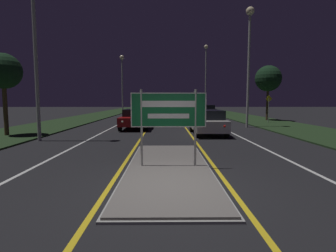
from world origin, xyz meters
TOP-DOWN VIEW (x-y plane):
  - ground_plane at (0.00, 0.00)m, footprint 160.00×160.00m
  - median_island at (0.00, 1.74)m, footprint 2.51×7.25m
  - verge_left at (-9.50, 20.00)m, footprint 5.00×100.00m
  - verge_right at (9.50, 20.00)m, footprint 5.00×100.00m
  - centre_line_yellow_left at (-1.45, 25.00)m, footprint 0.12×70.00m
  - centre_line_yellow_right at (1.45, 25.00)m, footprint 0.12×70.00m
  - lane_line_white_left at (-4.20, 25.00)m, footprint 0.12×70.00m
  - lane_line_white_right at (4.20, 25.00)m, footprint 0.12×70.00m
  - edge_line_white_left at (-7.20, 25.00)m, footprint 0.10×70.00m
  - edge_line_white_right at (7.20, 25.00)m, footprint 0.10×70.00m
  - highway_sign at (0.00, 1.74)m, footprint 2.25×0.07m
  - streetlight_left_far at (-6.48, 33.07)m, footprint 0.64×0.64m
  - streetlight_right_near at (6.23, 14.08)m, footprint 0.62×0.62m
  - streetlight_right_far at (6.36, 36.27)m, footprint 0.63×0.63m
  - car_receding_0 at (2.50, 9.81)m, footprint 1.94×4.37m
  - car_receding_1 at (2.87, 18.99)m, footprint 2.03×4.56m
  - car_receding_2 at (5.62, 29.73)m, footprint 2.01×4.59m
  - car_receding_3 at (2.44, 37.14)m, footprint 1.98×4.82m
  - car_approaching_0 at (-2.31, 13.29)m, footprint 2.03×4.77m
  - warning_sign at (9.31, 17.70)m, footprint 0.60×0.06m
  - roadside_palm_left at (-9.31, 9.07)m, footprint 2.02×2.02m
  - roadside_palm_right at (10.33, 20.64)m, footprint 2.61×2.61m

SIDE VIEW (x-z plane):
  - ground_plane at x=0.00m, z-range 0.00..0.00m
  - centre_line_yellow_left at x=-1.45m, z-range 0.00..0.01m
  - centre_line_yellow_right at x=1.45m, z-range 0.00..0.01m
  - lane_line_white_left at x=-4.20m, z-range 0.00..0.01m
  - lane_line_white_right at x=4.20m, z-range 0.00..0.01m
  - edge_line_white_left at x=-7.20m, z-range 0.00..0.01m
  - edge_line_white_right at x=7.20m, z-range 0.00..0.01m
  - verge_left at x=-9.50m, z-range 0.00..0.08m
  - verge_right at x=9.50m, z-range 0.00..0.08m
  - median_island at x=0.00m, z-range -0.01..0.09m
  - car_approaching_0 at x=-2.31m, z-range 0.05..1.48m
  - car_receding_0 at x=2.50m, z-range 0.02..1.53m
  - car_receding_2 at x=5.62m, z-range 0.05..1.54m
  - car_receding_3 at x=2.44m, z-range 0.05..1.55m
  - car_receding_1 at x=2.87m, z-range 0.05..1.56m
  - warning_sign at x=9.31m, z-range 0.33..2.79m
  - highway_sign at x=0.00m, z-range 0.56..2.87m
  - roadside_palm_left at x=-9.31m, z-range 1.36..6.04m
  - roadside_palm_right at x=10.33m, z-range 1.51..7.05m
  - streetlight_left_far at x=-6.48m, z-range 1.85..10.55m
  - streetlight_right_near at x=6.23m, z-range 1.82..10.86m
  - streetlight_right_far at x=6.36m, z-range 2.01..12.89m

